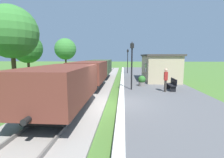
{
  "coord_description": "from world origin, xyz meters",
  "views": [
    {
      "loc": [
        0.5,
        -9.17,
        2.86
      ],
      "look_at": [
        -0.39,
        3.9,
        1.05
      ],
      "focal_mm": 26.69,
      "sensor_mm": 36.0,
      "label": 1
    }
  ],
  "objects_px": {
    "bench_down_platform": "(151,72)",
    "lamp_post_near": "(132,57)",
    "lamp_post_far": "(128,56)",
    "tree_field_left": "(65,49)",
    "tree_trackside_mid": "(11,32)",
    "freight_train": "(90,73)",
    "person_waiting": "(166,79)",
    "potted_planter": "(142,81)",
    "tree_trackside_far": "(27,49)",
    "bench_near_hut": "(172,84)",
    "station_hut": "(160,67)"
  },
  "relations": [
    {
      "from": "tree_trackside_far",
      "to": "tree_field_left",
      "type": "relative_size",
      "value": 0.95
    },
    {
      "from": "bench_near_hut",
      "to": "lamp_post_near",
      "type": "relative_size",
      "value": 0.41
    },
    {
      "from": "lamp_post_near",
      "to": "bench_near_hut",
      "type": "bearing_deg",
      "value": -1.22
    },
    {
      "from": "bench_down_platform",
      "to": "potted_planter",
      "type": "distance_m",
      "value": 8.19
    },
    {
      "from": "bench_down_platform",
      "to": "lamp_post_far",
      "type": "height_order",
      "value": "lamp_post_far"
    },
    {
      "from": "lamp_post_far",
      "to": "person_waiting",
      "type": "bearing_deg",
      "value": -79.59
    },
    {
      "from": "person_waiting",
      "to": "lamp_post_far",
      "type": "relative_size",
      "value": 0.46
    },
    {
      "from": "potted_planter",
      "to": "tree_field_left",
      "type": "bearing_deg",
      "value": 133.43
    },
    {
      "from": "lamp_post_far",
      "to": "tree_trackside_far",
      "type": "height_order",
      "value": "tree_trackside_far"
    },
    {
      "from": "tree_trackside_mid",
      "to": "freight_train",
      "type": "bearing_deg",
      "value": 39.38
    },
    {
      "from": "lamp_post_far",
      "to": "tree_trackside_far",
      "type": "bearing_deg",
      "value": -145.48
    },
    {
      "from": "freight_train",
      "to": "lamp_post_far",
      "type": "relative_size",
      "value": 5.24
    },
    {
      "from": "tree_trackside_mid",
      "to": "tree_field_left",
      "type": "bearing_deg",
      "value": 96.86
    },
    {
      "from": "station_hut",
      "to": "lamp_post_far",
      "type": "height_order",
      "value": "lamp_post_far"
    },
    {
      "from": "bench_near_hut",
      "to": "tree_trackside_far",
      "type": "xyz_separation_m",
      "value": [
        -14.33,
        5.12,
        2.96
      ]
    },
    {
      "from": "potted_planter",
      "to": "tree_trackside_far",
      "type": "relative_size",
      "value": 0.17
    },
    {
      "from": "tree_trackside_mid",
      "to": "tree_trackside_far",
      "type": "xyz_separation_m",
      "value": [
        -3.35,
        7.4,
        -0.69
      ]
    },
    {
      "from": "lamp_post_far",
      "to": "tree_field_left",
      "type": "distance_m",
      "value": 9.8
    },
    {
      "from": "tree_field_left",
      "to": "tree_trackside_mid",
      "type": "bearing_deg",
      "value": -83.14
    },
    {
      "from": "person_waiting",
      "to": "tree_field_left",
      "type": "height_order",
      "value": "tree_field_left"
    },
    {
      "from": "lamp_post_near",
      "to": "tree_trackside_far",
      "type": "xyz_separation_m",
      "value": [
        -11.24,
        5.06,
        0.88
      ]
    },
    {
      "from": "lamp_post_near",
      "to": "tree_field_left",
      "type": "bearing_deg",
      "value": 126.93
    },
    {
      "from": "lamp_post_near",
      "to": "tree_trackside_mid",
      "type": "bearing_deg",
      "value": -163.44
    },
    {
      "from": "lamp_post_far",
      "to": "tree_field_left",
      "type": "xyz_separation_m",
      "value": [
        -9.73,
        0.16,
        1.13
      ]
    },
    {
      "from": "bench_near_hut",
      "to": "lamp_post_far",
      "type": "distance_m",
      "value": 13.38
    },
    {
      "from": "freight_train",
      "to": "tree_trackside_far",
      "type": "xyz_separation_m",
      "value": [
        -7.69,
        3.84,
        2.29
      ]
    },
    {
      "from": "potted_planter",
      "to": "tree_trackside_far",
      "type": "bearing_deg",
      "value": 164.33
    },
    {
      "from": "bench_near_hut",
      "to": "tree_trackside_mid",
      "type": "relative_size",
      "value": 0.25
    },
    {
      "from": "freight_train",
      "to": "person_waiting",
      "type": "xyz_separation_m",
      "value": [
        6.01,
        -1.81,
        -0.21
      ]
    },
    {
      "from": "potted_planter",
      "to": "lamp_post_near",
      "type": "relative_size",
      "value": 0.25
    },
    {
      "from": "bench_down_platform",
      "to": "lamp_post_near",
      "type": "xyz_separation_m",
      "value": [
        -3.09,
        -9.55,
        2.08
      ]
    },
    {
      "from": "potted_planter",
      "to": "lamp_post_near",
      "type": "distance_m",
      "value": 2.82
    },
    {
      "from": "person_waiting",
      "to": "bench_near_hut",
      "type": "bearing_deg",
      "value": -133.88
    },
    {
      "from": "freight_train",
      "to": "bench_near_hut",
      "type": "xyz_separation_m",
      "value": [
        6.64,
        -1.28,
        -0.68
      ]
    },
    {
      "from": "bench_down_platform",
      "to": "person_waiting",
      "type": "distance_m",
      "value": 10.17
    },
    {
      "from": "tree_trackside_mid",
      "to": "person_waiting",
      "type": "bearing_deg",
      "value": 9.6
    },
    {
      "from": "bench_down_platform",
      "to": "tree_field_left",
      "type": "xyz_separation_m",
      "value": [
        -12.82,
        3.4,
        3.21
      ]
    },
    {
      "from": "lamp_post_far",
      "to": "tree_trackside_mid",
      "type": "height_order",
      "value": "tree_trackside_mid"
    },
    {
      "from": "lamp_post_far",
      "to": "lamp_post_near",
      "type": "bearing_deg",
      "value": -90.0
    },
    {
      "from": "tree_trackside_far",
      "to": "tree_trackside_mid",
      "type": "bearing_deg",
      "value": -65.67
    },
    {
      "from": "bench_down_platform",
      "to": "station_hut",
      "type": "bearing_deg",
      "value": -87.9
    },
    {
      "from": "lamp_post_near",
      "to": "tree_trackside_mid",
      "type": "xyz_separation_m",
      "value": [
        -7.89,
        -2.35,
        1.57
      ]
    },
    {
      "from": "station_hut",
      "to": "lamp_post_far",
      "type": "xyz_separation_m",
      "value": [
        -3.25,
        7.49,
        1.15
      ]
    },
    {
      "from": "freight_train",
      "to": "bench_down_platform",
      "type": "relative_size",
      "value": 12.93
    },
    {
      "from": "station_hut",
      "to": "person_waiting",
      "type": "relative_size",
      "value": 3.39
    },
    {
      "from": "bench_down_platform",
      "to": "lamp_post_near",
      "type": "height_order",
      "value": "lamp_post_near"
    },
    {
      "from": "station_hut",
      "to": "bench_down_platform",
      "type": "xyz_separation_m",
      "value": [
        -0.16,
        4.25,
        -0.93
      ]
    },
    {
      "from": "tree_trackside_far",
      "to": "tree_field_left",
      "type": "distance_m",
      "value": 8.04
    },
    {
      "from": "tree_trackside_far",
      "to": "tree_field_left",
      "type": "bearing_deg",
      "value": 79.18
    },
    {
      "from": "bench_near_hut",
      "to": "lamp_post_far",
      "type": "bearing_deg",
      "value": 103.52
    }
  ]
}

